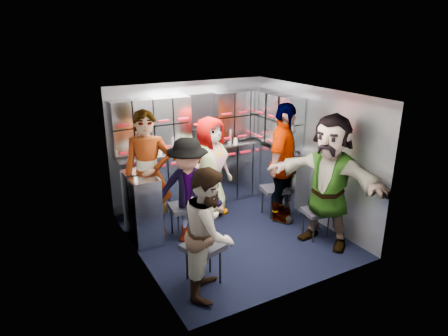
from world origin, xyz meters
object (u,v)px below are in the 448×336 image
jump_seat_mid_left (184,209)px  attendant_arc_d (283,163)px  jump_seat_near_left (203,249)px  attendant_arc_b (188,191)px  attendant_arc_e (329,181)px  attendant_standing (148,175)px  jump_seat_near_right (317,213)px  attendant_arc_c (210,167)px  jump_seat_center (206,187)px  jump_seat_mid_right (275,191)px  attendant_arc_a (210,232)px

jump_seat_mid_left → attendant_arc_d: size_ratio=0.26×
jump_seat_near_left → attendant_arc_b: (0.26, 0.99, 0.32)m
attendant_arc_d → jump_seat_near_left: bearing=167.9°
jump_seat_near_left → attendant_arc_e: size_ratio=0.28×
jump_seat_mid_left → attendant_arc_e: bearing=-34.8°
attendant_standing → attendant_arc_e: bearing=-10.0°
jump_seat_near_right → attendant_arc_c: attendant_arc_c is taller
attendant_arc_b → jump_seat_center: bearing=86.3°
jump_seat_near_left → attendant_arc_d: (1.83, 0.93, 0.50)m
attendant_arc_c → jump_seat_near_right: bearing=-75.1°
jump_seat_center → jump_seat_mid_right: size_ratio=1.04×
jump_seat_near_right → attendant_arc_c: (-1.00, 1.43, 0.44)m
jump_seat_mid_left → jump_seat_mid_right: (1.57, -0.06, -0.01)m
attendant_arc_e → jump_seat_near_right: bearing=157.2°
jump_seat_mid_right → jump_seat_near_right: (0.09, -0.91, -0.04)m
attendant_arc_c → attendant_arc_b: bearing=-156.2°
jump_seat_mid_left → jump_seat_mid_right: jump_seat_mid_left is taller
jump_seat_mid_left → jump_seat_mid_right: size_ratio=1.03×
jump_seat_near_right → attendant_arc_c: bearing=124.8°
jump_seat_center → attendant_arc_b: 1.11m
jump_seat_center → attendant_arc_d: bearing=-44.0°
jump_seat_near_right → jump_seat_mid_right: bearing=95.5°
jump_seat_mid_right → attendant_standing: (-2.00, 0.32, 0.52)m
jump_seat_mid_left → attendant_arc_b: bearing=-90.0°
attendant_arc_b → jump_seat_near_right: bearing=9.9°
jump_seat_mid_right → attendant_arc_d: bearing=-90.0°
jump_seat_mid_right → attendant_arc_a: bearing=-144.9°
jump_seat_near_right → jump_seat_center: bearing=121.7°
jump_seat_near_right → attendant_arc_c: 1.80m
attendant_arc_d → attendant_arc_a: bearing=172.2°
attendant_arc_d → attendant_arc_e: attendant_arc_d is taller
jump_seat_mid_right → attendant_arc_d: 0.55m
jump_seat_near_left → attendant_arc_b: bearing=75.1°
jump_seat_mid_right → attendant_arc_b: attendant_arc_b is taller
attendant_arc_d → attendant_arc_c: bearing=103.5°
attendant_standing → attendant_arc_d: size_ratio=0.99×
attendant_standing → attendant_arc_d: bearing=10.1°
jump_seat_center → attendant_arc_c: size_ratio=0.30×
jump_seat_near_left → jump_seat_mid_right: size_ratio=1.11×
attendant_arc_b → attendant_arc_e: 1.93m
jump_seat_mid_left → attendant_standing: attendant_standing is taller
jump_seat_mid_left → attendant_arc_e: size_ratio=0.26×
jump_seat_mid_left → jump_seat_center: (0.67, 0.64, -0.01)m
jump_seat_near_left → jump_seat_mid_left: size_ratio=1.08×
jump_seat_near_right → attendant_arc_a: bearing=-169.0°
attendant_arc_b → jump_seat_mid_right: bearing=39.8°
attendant_standing → jump_seat_mid_left: bearing=-7.3°
jump_seat_mid_right → jump_seat_near_right: jump_seat_mid_right is taller
attendant_arc_b → jump_seat_near_left: bearing=-69.4°
attendant_arc_a → jump_seat_center: bearing=10.8°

